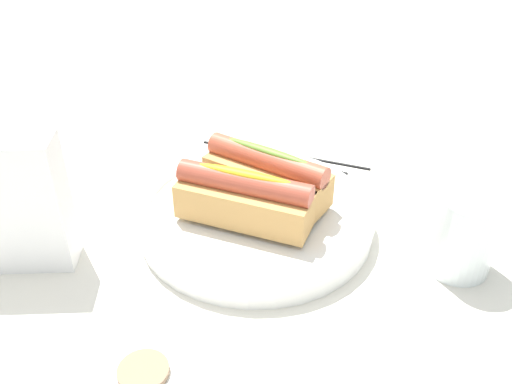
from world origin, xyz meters
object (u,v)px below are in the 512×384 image
object	(u,v)px
hotdog_back	(244,198)
water_glass	(462,237)
chopstick_far	(294,155)
serving_bowl	(256,216)
napkin_box	(12,204)
chopstick_near	(271,156)
hotdog_front	(267,175)

from	to	relation	value
hotdog_back	water_glass	world-z (taller)	hotdog_back
water_glass	chopstick_far	bearing A→B (deg)	-41.22
serving_bowl	napkin_box	size ratio (longest dim) A/B	1.83
napkin_box	water_glass	bearing A→B (deg)	176.48
water_glass	napkin_box	world-z (taller)	napkin_box
water_glass	chopstick_far	xyz separation A→B (m)	(0.22, -0.19, -0.04)
hotdog_back	chopstick_far	bearing A→B (deg)	-94.52
chopstick_far	chopstick_near	bearing A→B (deg)	27.49
serving_bowl	hotdog_front	bearing A→B (deg)	-102.67
serving_bowl	hotdog_front	size ratio (longest dim) A/B	1.73
chopstick_near	hotdog_back	bearing A→B (deg)	103.64
serving_bowl	hotdog_front	distance (m)	0.05
hotdog_back	chopstick_near	world-z (taller)	hotdog_back
hotdog_front	napkin_box	world-z (taller)	napkin_box
hotdog_front	napkin_box	distance (m)	0.28
hotdog_front	hotdog_back	bearing A→B (deg)	77.33
hotdog_back	chopstick_far	xyz separation A→B (m)	(-0.02, -0.20, -0.06)
hotdog_back	chopstick_near	size ratio (longest dim) A/B	0.70
hotdog_back	water_glass	distance (m)	0.23
hotdog_front	water_glass	world-z (taller)	hotdog_front
serving_bowl	chopstick_near	bearing A→B (deg)	-83.04
water_glass	chopstick_near	distance (m)	0.30
serving_bowl	water_glass	world-z (taller)	water_glass
hotdog_back	water_glass	size ratio (longest dim) A/B	1.72
serving_bowl	hotdog_front	world-z (taller)	hotdog_front
chopstick_far	hotdog_back	bearing A→B (deg)	91.16
hotdog_front	hotdog_back	xyz separation A→B (m)	(0.01, 0.05, 0.00)
napkin_box	chopstick_far	bearing A→B (deg)	-145.48
serving_bowl	chopstick_near	distance (m)	0.17
water_glass	napkin_box	xyz separation A→B (m)	(0.45, 0.11, 0.03)
serving_bowl	napkin_box	bearing A→B (deg)	28.11
serving_bowl	water_glass	xyz separation A→B (m)	(-0.23, 0.01, 0.02)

